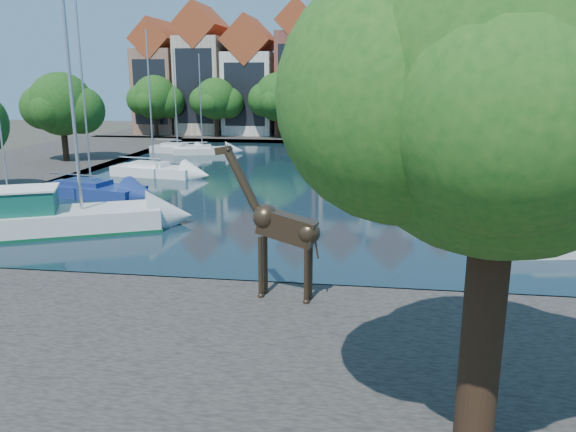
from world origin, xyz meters
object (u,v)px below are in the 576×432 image
at_px(plane_tree, 511,92).
at_px(sailboat_left_a, 10,209).
at_px(sailboat_right_a, 547,244).
at_px(giraffe_statue, 279,226).
at_px(motorsailer, 50,215).

distance_m(plane_tree, sailboat_left_a, 29.89).
xyz_separation_m(plane_tree, sailboat_left_a, (-22.62, 18.21, -7.11)).
bearing_deg(sailboat_left_a, sailboat_right_a, -5.74).
height_order(giraffe_statue, sailboat_left_a, sailboat_left_a).
distance_m(motorsailer, sailboat_left_a, 4.92).
relative_size(giraffe_statue, sailboat_left_a, 0.56).
height_order(giraffe_statue, motorsailer, motorsailer).
bearing_deg(sailboat_left_a, plane_tree, -38.84).
height_order(plane_tree, giraffe_statue, plane_tree).
xyz_separation_m(plane_tree, motorsailer, (-18.52, 15.53, -6.65)).
relative_size(motorsailer, sailboat_left_a, 1.31).
height_order(plane_tree, sailboat_right_a, plane_tree).
bearing_deg(motorsailer, sailboat_left_a, 146.81).
distance_m(giraffe_statue, motorsailer, 15.54).
bearing_deg(sailboat_right_a, motorsailer, 179.59).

